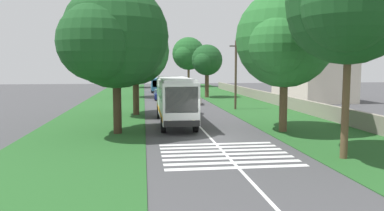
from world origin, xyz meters
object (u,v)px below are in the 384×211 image
coach_bus (175,98)px  roadside_tree_left_0 (112,39)px  roadside_tree_left_3 (134,60)px  trailing_car_2 (183,92)px  roadside_tree_right_1 (282,42)px  roadside_tree_right_2 (188,54)px  roadside_tree_right_0 (345,6)px  roadside_tree_left_1 (133,53)px  utility_pole (236,74)px  roadside_tree_right_3 (206,61)px  roadside_building (311,75)px  trailing_car_0 (192,99)px  trailing_minibus_0 (157,84)px  roadside_tree_left_2 (136,57)px  trailing_car_1 (161,95)px

coach_bus → roadside_tree_left_0: 7.48m
roadside_tree_left_3 → trailing_car_2: bearing=-162.2°
roadside_tree_left_0 → roadside_tree_left_3: roadside_tree_left_0 is taller
roadside_tree_right_1 → roadside_tree_right_2: bearing=-0.4°
trailing_car_2 → roadside_tree_right_0: bearing=-174.9°
roadside_tree_left_1 → utility_pole: 11.43m
coach_bus → roadside_tree_right_2: (56.63, -7.60, 5.22)m
roadside_tree_right_0 → utility_pole: bearing=-0.1°
trailing_car_2 → roadside_tree_right_3: roadside_tree_right_3 is taller
roadside_tree_right_1 → roadside_tree_right_3: (30.12, 0.42, -0.94)m
coach_bus → roadside_tree_left_0: size_ratio=1.09×
coach_bus → roadside_building: roadside_building is taller
trailing_car_0 → roadside_tree_left_1: size_ratio=0.46×
trailing_car_0 → utility_pole: utility_pole is taller
roadside_tree_right_1 → roadside_tree_left_1: bearing=44.8°
roadside_tree_right_3 → roadside_building: (-5.81, -13.84, -2.02)m
trailing_minibus_0 → roadside_tree_right_0: bearing=-171.7°
roadside_tree_left_1 → roadside_tree_right_0: (-18.90, -10.73, 1.66)m
roadside_tree_left_3 → roadside_tree_right_1: roadside_tree_right_1 is taller
trailing_minibus_0 → roadside_tree_left_2: size_ratio=0.68×
trailing_minibus_0 → roadside_tree_left_3: bearing=15.5°
trailing_car_0 → trailing_car_2: 12.34m
roadside_tree_right_1 → roadside_tree_right_3: 30.14m
roadside_tree_left_0 → utility_pole: size_ratio=1.39×
roadside_tree_left_3 → roadside_tree_left_1: bearing=-178.7°
coach_bus → roadside_building: 28.73m
roadside_tree_left_0 → roadside_tree_left_2: size_ratio=1.16×
coach_bus → utility_pole: size_ratio=1.52×
roadside_tree_right_3 → roadside_tree_left_0: bearing=159.2°
trailing_minibus_0 → roadside_tree_left_0: size_ratio=0.59×
roadside_tree_left_0 → roadside_tree_left_2: bearing=-1.7°
trailing_car_1 → utility_pole: (-13.55, -7.48, 3.20)m
trailing_car_2 → utility_pole: 19.62m
trailing_car_1 → roadside_tree_left_2: roadside_tree_left_2 is taller
roadside_tree_right_1 → coach_bus: bearing=58.9°
trailing_car_2 → trailing_minibus_0: trailing_minibus_0 is taller
roadside_tree_left_2 → utility_pole: 21.19m
roadside_tree_left_0 → utility_pole: roadside_tree_left_0 is taller
trailing_car_2 → utility_pole: utility_pole is taller
trailing_car_1 → trailing_minibus_0: bearing=-0.2°
coach_bus → trailing_car_0: (16.27, -3.43, -1.48)m
coach_bus → roadside_tree_left_3: 54.31m
trailing_car_1 → utility_pole: size_ratio=0.58×
trailing_car_0 → trailing_car_2: (12.34, -0.22, 0.00)m
coach_bus → roadside_tree_right_1: 9.42m
trailing_car_2 → coach_bus: bearing=172.7°
roadside_tree_right_0 → roadside_tree_right_2: bearing=-0.2°
roadside_tree_right_3 → trailing_car_1: bearing=110.6°
trailing_car_0 → roadside_tree_left_3: (37.71, 7.94, 5.40)m
coach_bus → roadside_tree_right_1: size_ratio=1.12×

